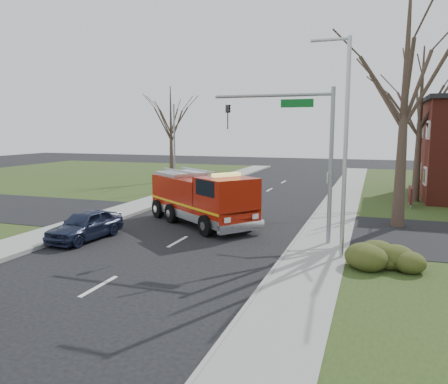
% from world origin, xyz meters
% --- Properties ---
extents(ground, '(120.00, 120.00, 0.00)m').
position_xyz_m(ground, '(0.00, 0.00, 0.00)').
color(ground, black).
rests_on(ground, ground).
extents(sidewalk_right, '(2.40, 80.00, 0.15)m').
position_xyz_m(sidewalk_right, '(6.20, 0.00, 0.07)').
color(sidewalk_right, gray).
rests_on(sidewalk_right, ground).
extents(sidewalk_left, '(2.40, 80.00, 0.15)m').
position_xyz_m(sidewalk_left, '(-6.20, 0.00, 0.07)').
color(sidewalk_left, gray).
rests_on(sidewalk_left, ground).
extents(health_center_sign, '(0.12, 2.00, 1.40)m').
position_xyz_m(health_center_sign, '(10.50, 12.50, 0.88)').
color(health_center_sign, '#451012').
rests_on(health_center_sign, ground).
extents(hedge_corner, '(2.80, 2.00, 0.90)m').
position_xyz_m(hedge_corner, '(9.00, -1.00, 0.58)').
color(hedge_corner, '#303814').
rests_on(hedge_corner, lawn_right).
extents(bare_tree_near, '(6.00, 6.00, 12.00)m').
position_xyz_m(bare_tree_near, '(9.50, 6.00, 7.41)').
color(bare_tree_near, '#3E2E24').
rests_on(bare_tree_near, ground).
extents(bare_tree_far, '(5.25, 5.25, 10.50)m').
position_xyz_m(bare_tree_far, '(11.00, 15.00, 6.49)').
color(bare_tree_far, '#3E2E24').
rests_on(bare_tree_far, ground).
extents(bare_tree_left, '(4.50, 4.50, 9.00)m').
position_xyz_m(bare_tree_left, '(-10.00, 20.00, 5.56)').
color(bare_tree_left, '#3E2E24').
rests_on(bare_tree_left, ground).
extents(traffic_signal_mast, '(5.29, 0.18, 6.80)m').
position_xyz_m(traffic_signal_mast, '(5.21, 1.50, 4.71)').
color(traffic_signal_mast, gray).
rests_on(traffic_signal_mast, ground).
extents(streetlight_pole, '(1.48, 0.16, 8.40)m').
position_xyz_m(streetlight_pole, '(7.14, -0.50, 4.55)').
color(streetlight_pole, '#B7BABF').
rests_on(streetlight_pole, ground).
extents(utility_pole_far, '(0.14, 0.14, 7.00)m').
position_xyz_m(utility_pole_far, '(-6.80, 14.00, 3.50)').
color(utility_pole_far, gray).
rests_on(utility_pole_far, ground).
extents(fire_engine, '(7.32, 6.42, 2.95)m').
position_xyz_m(fire_engine, '(-0.33, 3.82, 1.33)').
color(fire_engine, '#9A1607').
rests_on(fire_engine, ground).
extents(parked_car_maroon, '(1.96, 4.15, 1.37)m').
position_xyz_m(parked_car_maroon, '(-4.20, -1.00, 0.69)').
color(parked_car_maroon, '#1A2039').
rests_on(parked_car_maroon, ground).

